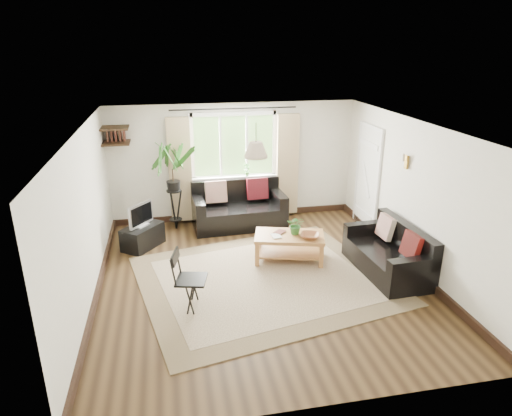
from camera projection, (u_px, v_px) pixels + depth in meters
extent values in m
plane|color=black|center=(261.00, 279.00, 7.22)|extent=(5.50, 5.50, 0.00)
plane|color=white|center=(262.00, 127.00, 6.39)|extent=(5.50, 5.50, 0.00)
cube|color=silver|center=(234.00, 162.00, 9.34)|extent=(5.00, 0.02, 2.40)
cube|color=silver|center=(321.00, 307.00, 4.28)|extent=(5.00, 0.02, 2.40)
cube|color=silver|center=(86.00, 220.00, 6.35)|extent=(0.02, 5.50, 2.40)
cube|color=silver|center=(415.00, 197.00, 7.26)|extent=(0.02, 5.50, 2.40)
cube|color=beige|center=(264.00, 279.00, 7.18)|extent=(4.28, 3.87, 0.02)
cube|color=silver|center=(367.00, 179.00, 8.89)|extent=(0.06, 0.96, 2.06)
imported|color=#2D6227|center=(296.00, 225.00, 7.66)|extent=(0.37, 0.35, 0.32)
imported|color=brown|center=(310.00, 236.00, 7.54)|extent=(0.39, 0.39, 0.08)
imported|color=silver|center=(272.00, 236.00, 7.59)|extent=(0.16, 0.21, 0.02)
imported|color=#522721|center=(276.00, 231.00, 7.80)|extent=(0.25, 0.25, 0.02)
cube|color=black|center=(143.00, 236.00, 8.27)|extent=(0.81, 0.86, 0.41)
imported|color=#2D6023|center=(247.00, 170.00, 9.32)|extent=(0.14, 0.10, 0.27)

